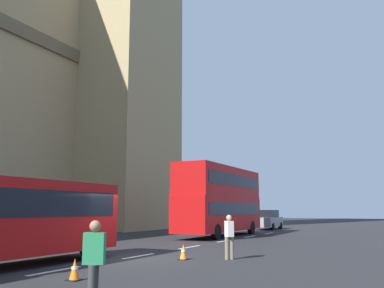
{
  "coord_description": "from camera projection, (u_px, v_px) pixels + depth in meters",
  "views": [
    {
      "loc": [
        -13.46,
        -9.84,
        1.9
      ],
      "look_at": [
        14.98,
        4.67,
        6.99
      ],
      "focal_mm": 38.45,
      "sensor_mm": 36.0,
      "label": 1
    }
  ],
  "objects": [
    {
      "name": "pedestrian_by_kerb",
      "position": [
        229.0,
        235.0,
        15.87
      ],
      "size": [
        0.46,
        0.45,
        1.69
      ],
      "color": "#726651",
      "rests_on": "ground_plane"
    },
    {
      "name": "double_decker_bus",
      "position": [
        221.0,
        198.0,
        29.87
      ],
      "size": [
        10.59,
        2.54,
        4.9
      ],
      "color": "#B20F0F",
      "rests_on": "ground_plane"
    },
    {
      "name": "lane_centre_marking",
      "position": [
        167.0,
        251.0,
        18.87
      ],
      "size": [
        34.4,
        0.16,
        0.01
      ],
      "color": "silver",
      "rests_on": "ground_plane"
    },
    {
      "name": "traffic_cone_west",
      "position": [
        75.0,
        270.0,
        11.14
      ],
      "size": [
        0.36,
        0.36,
        0.58
      ],
      "color": "black",
      "rests_on": "ground_plane"
    },
    {
      "name": "sedan_lead",
      "position": [
        268.0,
        220.0,
        39.85
      ],
      "size": [
        4.4,
        1.86,
        1.85
      ],
      "color": "gray",
      "rests_on": "ground_plane"
    },
    {
      "name": "ground_plane",
      "position": [
        124.0,
        259.0,
        15.95
      ],
      "size": [
        160.0,
        160.0,
        0.0
      ],
      "primitive_type": "plane",
      "color": "#262628"
    },
    {
      "name": "pedestrian_near_cones",
      "position": [
        94.0,
        261.0,
        7.87
      ],
      "size": [
        0.4,
        0.47,
        1.69
      ],
      "color": "#333333",
      "rests_on": "ground_plane"
    },
    {
      "name": "traffic_cone_middle",
      "position": [
        183.0,
        252.0,
        15.73
      ],
      "size": [
        0.36,
        0.36,
        0.58
      ],
      "color": "black",
      "rests_on": "ground_plane"
    }
  ]
}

